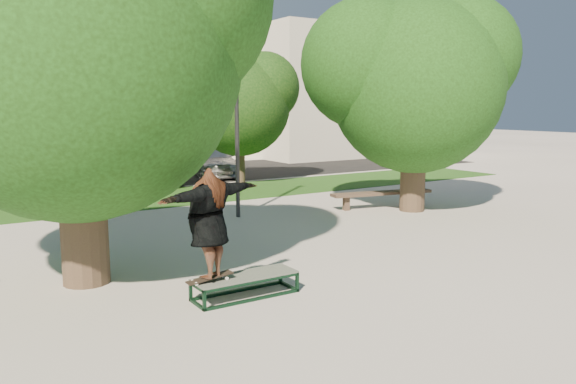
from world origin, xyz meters
TOP-DOWN VIEW (x-y plane):
  - ground at (0.00, 0.00)m, footprint 120.00×120.00m
  - grass_strip at (1.00, 9.50)m, footprint 30.00×4.00m
  - asphalt_strip at (0.00, 16.00)m, footprint 40.00×8.00m
  - tree_left at (-4.29, 1.09)m, footprint 6.96×5.95m
  - tree_right at (5.92, 3.08)m, footprint 6.24×5.33m
  - bg_tree_mid at (-1.08, 12.08)m, footprint 5.76×4.92m
  - bg_tree_right at (4.43, 11.57)m, footprint 5.04×4.31m
  - lamppost at (1.00, 5.00)m, footprint 0.25×0.15m
  - office_building at (-2.00, 31.98)m, footprint 30.00×14.12m
  - side_building at (18.00, 22.00)m, footprint 15.00×10.00m
  - grind_box at (-2.11, -1.22)m, footprint 1.80×0.60m
  - skater_rig at (-2.76, -1.22)m, footprint 2.26×1.38m
  - bench at (5.53, 3.86)m, footprint 3.43×1.15m
  - car_dark at (-2.30, 15.98)m, footprint 1.99×4.85m
  - car_grey at (1.13, 13.50)m, footprint 2.94×5.37m
  - car_silver_b at (4.60, 14.55)m, footprint 2.74×4.94m

SIDE VIEW (x-z plane):
  - ground at x=0.00m, z-range 0.00..0.00m
  - asphalt_strip at x=0.00m, z-range 0.00..0.01m
  - grass_strip at x=1.00m, z-range 0.00..0.02m
  - grind_box at x=-2.11m, z-range 0.00..0.38m
  - bench at x=5.53m, z-range 0.18..0.70m
  - car_silver_b at x=4.60m, z-range 0.00..1.36m
  - car_grey at x=1.13m, z-range 0.00..1.43m
  - car_dark at x=-2.30m, z-range 0.00..1.56m
  - skater_rig at x=-2.76m, z-range 0.41..2.28m
  - lamppost at x=1.00m, z-range 0.10..6.21m
  - bg_tree_right at x=4.43m, z-range 0.77..6.21m
  - side_building at x=18.00m, z-range 0.00..8.00m
  - bg_tree_mid at x=-1.08m, z-range 0.90..7.14m
  - tree_right at x=5.92m, z-range 0.84..7.35m
  - tree_left at x=-4.29m, z-range 0.86..7.98m
  - office_building at x=-2.00m, z-range 0.00..16.00m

